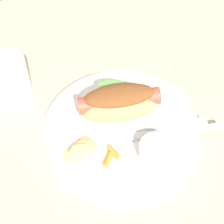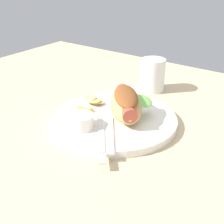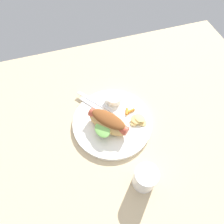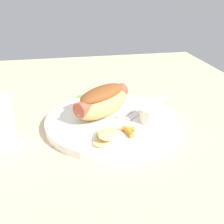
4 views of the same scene
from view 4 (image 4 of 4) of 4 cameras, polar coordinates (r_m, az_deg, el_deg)
The scene contains 8 objects.
ground_plane at distance 55.66cm, azimuth -1.83°, elevation -5.02°, with size 120.00×90.00×1.80cm, color tan.
plate at distance 57.68cm, azimuth -0.04°, elevation -1.90°, with size 27.43×27.43×1.60cm, color white.
hot_dog at distance 57.41cm, azimuth -2.03°, elevation 2.37°, with size 14.39×15.16×6.11cm.
sauce_ramekin at distance 55.83cm, azimuth 8.61°, elevation -0.59°, with size 5.58×5.58×2.94cm, color white.
fork at distance 62.11cm, azimuth 7.54°, elevation 1.00°, with size 11.55×13.55×0.40cm.
knife at distance 62.02cm, azimuth 5.51°, elevation 1.05°, with size 14.48×1.40×0.36cm, color silver.
chips_pile at distance 49.17cm, azimuth -1.58°, elevation -4.88°, with size 6.36×5.42×1.84cm.
carrot_garnish at distance 51.67cm, azimuth 3.44°, elevation -3.85°, with size 3.83×2.68×0.98cm.
Camera 4 is at (47.28, -7.39, 27.52)cm, focal length 44.40 mm.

